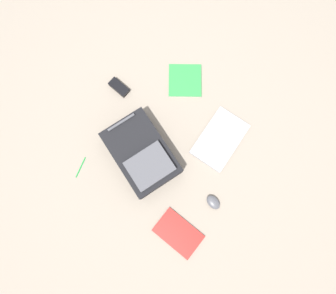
% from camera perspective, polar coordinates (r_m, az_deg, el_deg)
% --- Properties ---
extents(ground_plane, '(3.36, 3.36, 0.00)m').
position_cam_1_polar(ground_plane, '(1.76, -0.35, 1.03)').
color(ground_plane, gray).
extents(backpack, '(0.42, 0.52, 0.17)m').
position_cam_1_polar(backpack, '(1.68, -5.36, -1.52)').
color(backpack, black).
rests_on(backpack, ground_plane).
extents(laptop, '(0.38, 0.26, 0.03)m').
position_cam_1_polar(laptop, '(1.77, 10.58, 1.61)').
color(laptop, '#929296').
rests_on(laptop, ground_plane).
extents(book_red, '(0.31, 0.30, 0.02)m').
position_cam_1_polar(book_red, '(1.87, 3.49, 13.36)').
color(book_red, silver).
rests_on(book_red, ground_plane).
extents(book_comic, '(0.18, 0.27, 0.01)m').
position_cam_1_polar(book_comic, '(1.73, 2.12, -17.22)').
color(book_comic, silver).
rests_on(book_comic, ground_plane).
extents(computer_mouse, '(0.08, 0.10, 0.03)m').
position_cam_1_polar(computer_mouse, '(1.73, 9.26, -11.09)').
color(computer_mouse, '#4C4C51').
rests_on(computer_mouse, ground_plane).
extents(power_brick, '(0.06, 0.14, 0.03)m').
position_cam_1_polar(power_brick, '(1.87, -9.97, 11.93)').
color(power_brick, black).
rests_on(power_brick, ground_plane).
extents(pen_black, '(0.13, 0.05, 0.01)m').
position_cam_1_polar(pen_black, '(1.81, -17.45, -3.98)').
color(pen_black, '#198C33').
rests_on(pen_black, ground_plane).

